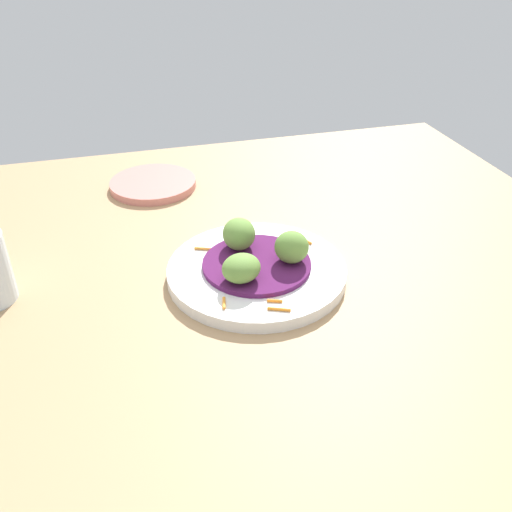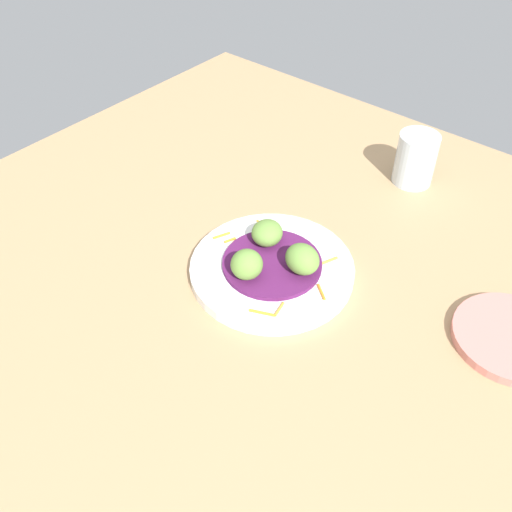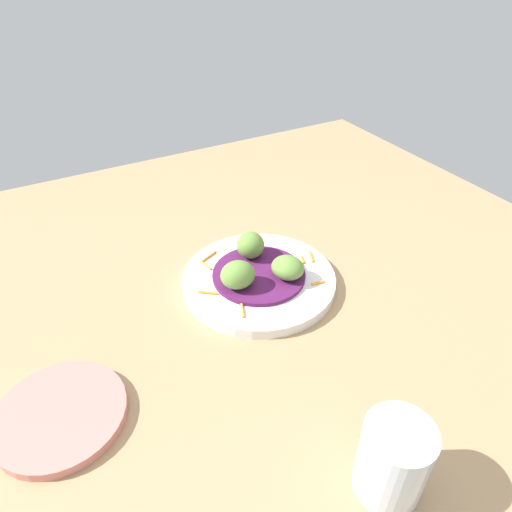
% 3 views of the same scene
% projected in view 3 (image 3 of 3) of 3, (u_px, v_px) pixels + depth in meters
% --- Properties ---
extents(table_surface, '(1.10, 1.10, 0.02)m').
position_uv_depth(table_surface, '(281.00, 281.00, 0.77)').
color(table_surface, tan).
rests_on(table_surface, ground).
extents(main_plate, '(0.25, 0.25, 0.02)m').
position_uv_depth(main_plate, '(259.00, 280.00, 0.74)').
color(main_plate, white).
rests_on(main_plate, table_surface).
extents(cabbage_bed, '(0.15, 0.15, 0.01)m').
position_uv_depth(cabbage_bed, '(259.00, 274.00, 0.73)').
color(cabbage_bed, '#51194C').
rests_on(cabbage_bed, main_plate).
extents(carrot_garnish, '(0.21, 0.17, 0.00)m').
position_uv_depth(carrot_garnish, '(251.00, 275.00, 0.73)').
color(carrot_garnish, orange).
rests_on(carrot_garnish, main_plate).
extents(guac_scoop_left, '(0.07, 0.07, 0.03)m').
position_uv_depth(guac_scoop_left, '(288.00, 268.00, 0.71)').
color(guac_scoop_left, olive).
rests_on(guac_scoop_left, cabbage_bed).
extents(guac_scoop_center, '(0.06, 0.06, 0.04)m').
position_uv_depth(guac_scoop_center, '(250.00, 245.00, 0.75)').
color(guac_scoop_center, olive).
rests_on(guac_scoop_center, cabbage_bed).
extents(guac_scoop_right, '(0.06, 0.06, 0.04)m').
position_uv_depth(guac_scoop_right, '(238.00, 275.00, 0.69)').
color(guac_scoop_right, olive).
rests_on(guac_scoop_right, cabbage_bed).
extents(side_plate_small, '(0.15, 0.15, 0.01)m').
position_uv_depth(side_plate_small, '(61.00, 415.00, 0.54)').
color(side_plate_small, tan).
rests_on(side_plate_small, table_surface).
extents(water_glass, '(0.07, 0.07, 0.09)m').
position_uv_depth(water_glass, '(393.00, 460.00, 0.45)').
color(water_glass, silver).
rests_on(water_glass, table_surface).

